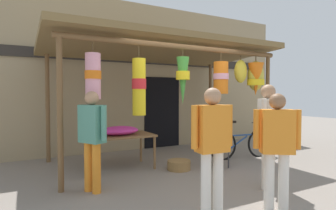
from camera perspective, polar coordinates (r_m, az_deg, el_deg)
ground_plane at (r=5.68m, az=2.20°, el=-13.18°), size 30.00×30.00×0.00m
shop_facade at (r=7.70m, az=-7.03°, el=5.78°), size 9.89×0.29×3.99m
market_stall_canopy at (r=6.10m, az=0.27°, el=9.90°), size 4.95×2.65×2.66m
display_table at (r=5.68m, az=-9.90°, el=-6.71°), size 1.31×0.81×0.69m
flower_heap_on_table at (r=5.62m, az=-9.87°, el=-5.22°), size 0.78×0.55×0.17m
folding_chair at (r=5.71m, az=10.51°, el=-7.95°), size 0.48×0.48×0.84m
wicker_basket_by_table at (r=5.64m, az=2.25°, el=-12.30°), size 0.47×0.47×0.19m
parked_bicycle at (r=6.77m, az=15.03°, el=-7.73°), size 1.74×0.44×0.92m
vendor_in_orange at (r=3.51m, az=9.16°, el=-7.18°), size 0.59×0.25×1.59m
customer_foreground at (r=4.68m, az=19.95°, el=-4.32°), size 0.53×0.38×1.66m
shopper_by_bananas at (r=3.83m, az=21.61°, el=-7.22°), size 0.51×0.40×1.51m
passerby_at_right at (r=4.38m, az=-15.44°, el=-5.65°), size 0.38×0.53×1.55m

